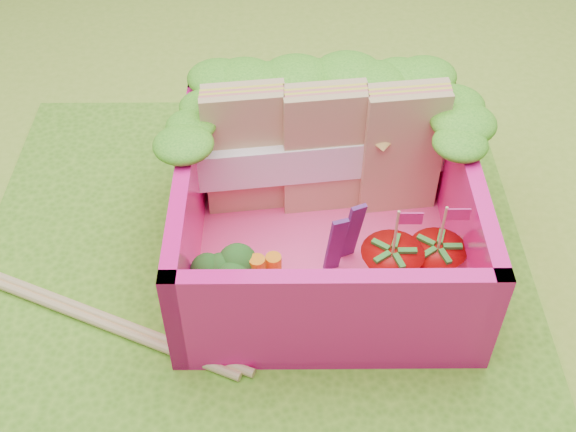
# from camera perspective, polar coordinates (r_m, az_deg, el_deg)

# --- Properties ---
(ground) EXTENTS (14.00, 14.00, 0.00)m
(ground) POSITION_cam_1_polar(r_m,az_deg,el_deg) (3.42, -2.84, -4.24)
(ground) COLOR #88AF31
(ground) RESTS_ON ground
(placemat) EXTENTS (2.60, 2.60, 0.03)m
(placemat) POSITION_cam_1_polar(r_m,az_deg,el_deg) (3.41, -2.85, -4.07)
(placemat) COLOR #539321
(placemat) RESTS_ON ground
(bento_floor) EXTENTS (1.30, 1.30, 0.05)m
(bento_floor) POSITION_cam_1_polar(r_m,az_deg,el_deg) (3.43, 2.83, -2.66)
(bento_floor) COLOR #FF4187
(bento_floor) RESTS_ON placemat
(bento_box) EXTENTS (1.30, 1.30, 0.55)m
(bento_box) POSITION_cam_1_polar(r_m,az_deg,el_deg) (3.25, 2.99, 0.33)
(bento_box) COLOR #FF1589
(bento_box) RESTS_ON placemat
(lettuce_ruffle) EXTENTS (1.43, 0.77, 0.11)m
(lettuce_ruffle) POSITION_cam_1_polar(r_m,az_deg,el_deg) (3.40, 2.84, 9.89)
(lettuce_ruffle) COLOR #288618
(lettuce_ruffle) RESTS_ON bento_box
(sandwich_stack) EXTENTS (1.21, 0.32, 0.67)m
(sandwich_stack) POSITION_cam_1_polar(r_m,az_deg,el_deg) (3.42, 2.90, 5.22)
(sandwich_stack) COLOR tan
(sandwich_stack) RESTS_ON bento_floor
(broccoli) EXTENTS (0.33, 0.33, 0.24)m
(broccoli) POSITION_cam_1_polar(r_m,az_deg,el_deg) (3.07, -4.95, -4.77)
(broccoli) COLOR #6D9A4A
(broccoli) RESTS_ON bento_floor
(carrot_sticks) EXTENTS (0.14, 0.12, 0.27)m
(carrot_sticks) POSITION_cam_1_polar(r_m,az_deg,el_deg) (3.11, -1.81, -4.89)
(carrot_sticks) COLOR orange
(carrot_sticks) RESTS_ON bento_floor
(purple_wedges) EXTENTS (0.15, 0.13, 0.38)m
(purple_wedges) POSITION_cam_1_polar(r_m,az_deg,el_deg) (3.19, 4.45, -1.76)
(purple_wedges) COLOR #4D1958
(purple_wedges) RESTS_ON bento_floor
(strawberry_left) EXTENTS (0.27, 0.27, 0.51)m
(strawberry_left) POSITION_cam_1_polar(r_m,az_deg,el_deg) (3.14, 8.04, -4.45)
(strawberry_left) COLOR #BD0B0C
(strawberry_left) RESTS_ON bento_floor
(strawberry_right) EXTENTS (0.25, 0.25, 0.49)m
(strawberry_right) POSITION_cam_1_polar(r_m,az_deg,el_deg) (3.21, 11.49, -3.90)
(strawberry_right) COLOR #BD0B0C
(strawberry_right) RESTS_ON bento_floor
(snap_peas) EXTENTS (0.58, 0.59, 0.05)m
(snap_peas) POSITION_cam_1_polar(r_m,az_deg,el_deg) (3.29, 9.04, -4.62)
(snap_peas) COLOR #69B338
(snap_peas) RESTS_ON bento_floor
(chopsticks) EXTENTS (2.16, 0.98, 0.04)m
(chopsticks) POSITION_cam_1_polar(r_m,az_deg,el_deg) (3.49, -20.41, -5.38)
(chopsticks) COLOR tan
(chopsticks) RESTS_ON placemat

